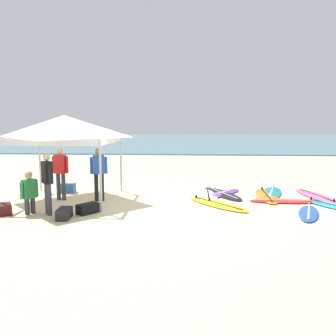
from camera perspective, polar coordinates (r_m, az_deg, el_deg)
name	(u,v)px	position (r m, az deg, el deg)	size (l,w,h in m)	color
ground_plane	(143,208)	(10.79, -3.91, -6.33)	(80.00, 80.00, 0.00)	beige
sea	(179,141)	(44.42, 1.70, 4.36)	(80.00, 36.00, 0.10)	#568499
canopy_tent	(65,126)	(12.06, -16.06, 6.33)	(3.15, 3.15, 2.75)	#B7B7BC
surfboard_red	(285,201)	(12.08, 17.99, -5.00)	(2.24, 0.63, 0.19)	red
surfboard_black	(222,193)	(12.79, 8.55, -4.01)	(1.57, 2.51, 0.19)	black
surfboard_yellow	(217,204)	(11.20, 7.80, -5.67)	(2.06, 2.30, 0.19)	yellow
surfboard_blue	(309,213)	(10.79, 21.36, -6.64)	(1.11, 2.01, 0.19)	blue
surfboard_pink	(316,196)	(13.27, 22.39, -4.09)	(1.18, 2.55, 0.19)	pink
surfboard_cyan	(332,206)	(11.94, 24.56, -5.47)	(1.46, 1.88, 0.19)	#23B2CC
surfboard_orange	(267,196)	(12.74, 15.34, -4.25)	(0.78, 2.53, 0.19)	orange
surfboard_purple	(219,194)	(12.70, 8.11, -4.08)	(1.95, 2.25, 0.19)	purple
surfboard_teal	(271,193)	(13.24, 16.00, -3.83)	(1.37, 2.63, 0.19)	#19847F
surfboard_white	(208,195)	(12.41, 6.40, -4.33)	(0.68, 2.39, 0.19)	white
person_black	(47,179)	(10.37, -18.55, -1.71)	(0.40, 0.45, 1.71)	#383842
person_blue	(99,171)	(11.71, -10.89, -0.41)	(0.54, 0.30, 1.71)	black
person_red	(60,170)	(12.17, -16.67, -0.30)	(0.55, 0.25, 1.71)	#383842
person_green	(29,191)	(10.69, -21.11, -3.36)	(0.38, 0.48, 1.20)	#383842
gear_bag_near_tent	(88,209)	(10.37, -12.59, -6.28)	(0.60, 0.32, 0.28)	black
gear_bag_by_pole	(64,213)	(9.99, -16.10, -6.93)	(0.60, 0.32, 0.28)	#232328
gear_bag_on_sand	(5,209)	(11.04, -24.40, -5.93)	(0.60, 0.32, 0.28)	#4C1919
cooler_box	(68,187)	(13.47, -15.50, -2.92)	(0.50, 0.36, 0.39)	#2D60B7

